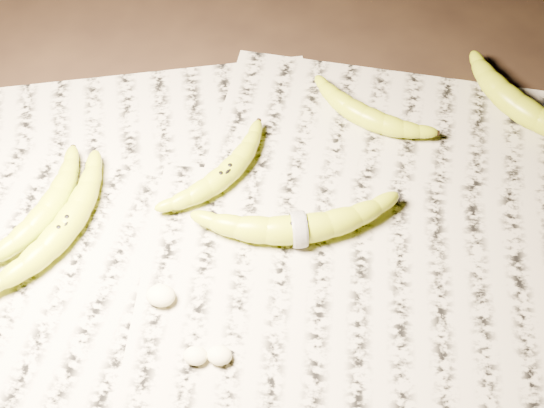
# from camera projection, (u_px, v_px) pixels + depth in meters

# --- Properties ---
(ground) EXTENTS (3.00, 3.00, 0.00)m
(ground) POSITION_uv_depth(u_px,v_px,m) (252.00, 227.00, 1.00)
(ground) COLOR black
(ground) RESTS_ON ground
(newspaper_patch) EXTENTS (0.90, 0.70, 0.01)m
(newspaper_patch) POSITION_uv_depth(u_px,v_px,m) (248.00, 232.00, 0.99)
(newspaper_patch) COLOR #B6B09C
(newspaper_patch) RESTS_ON ground
(banana_left_a) EXTENTS (0.13, 0.22, 0.04)m
(banana_left_a) POSITION_uv_depth(u_px,v_px,m) (64.00, 227.00, 0.97)
(banana_left_a) COLOR #A1B917
(banana_left_a) RESTS_ON newspaper_patch
(banana_left_b) EXTENTS (0.11, 0.19, 0.03)m
(banana_left_b) POSITION_uv_depth(u_px,v_px,m) (47.00, 210.00, 0.98)
(banana_left_b) COLOR #A1B917
(banana_left_b) RESTS_ON newspaper_patch
(banana_center) EXTENTS (0.14, 0.17, 0.03)m
(banana_center) POSITION_uv_depth(u_px,v_px,m) (225.00, 173.00, 1.02)
(banana_center) COLOR #A1B917
(banana_center) RESTS_ON newspaper_patch
(banana_taped) EXTENTS (0.24, 0.12, 0.04)m
(banana_taped) POSITION_uv_depth(u_px,v_px,m) (299.00, 228.00, 0.96)
(banana_taped) COLOR #A1B917
(banana_taped) RESTS_ON newspaper_patch
(banana_upper_a) EXTENTS (0.17, 0.12, 0.03)m
(banana_upper_a) POSITION_uv_depth(u_px,v_px,m) (365.00, 114.00, 1.08)
(banana_upper_a) COLOR #A1B917
(banana_upper_a) RESTS_ON newspaper_patch
(banana_upper_b) EXTENTS (0.19, 0.18, 0.04)m
(banana_upper_b) POSITION_uv_depth(u_px,v_px,m) (519.00, 104.00, 1.09)
(banana_upper_b) COLOR #A1B917
(banana_upper_b) RESTS_ON newspaper_patch
(measuring_tape) EXTENTS (0.02, 0.05, 0.05)m
(measuring_tape) POSITION_uv_depth(u_px,v_px,m) (299.00, 228.00, 0.96)
(measuring_tape) COLOR white
(measuring_tape) RESTS_ON newspaper_patch
(flesh_chunk_a) EXTENTS (0.04, 0.03, 0.02)m
(flesh_chunk_a) POSITION_uv_depth(u_px,v_px,m) (161.00, 294.00, 0.92)
(flesh_chunk_a) COLOR #F3EFBC
(flesh_chunk_a) RESTS_ON newspaper_patch
(flesh_chunk_b) EXTENTS (0.03, 0.02, 0.02)m
(flesh_chunk_b) POSITION_uv_depth(u_px,v_px,m) (195.00, 354.00, 0.88)
(flesh_chunk_b) COLOR #F3EFBC
(flesh_chunk_b) RESTS_ON newspaper_patch
(flesh_chunk_c) EXTENTS (0.03, 0.02, 0.02)m
(flesh_chunk_c) POSITION_uv_depth(u_px,v_px,m) (219.00, 354.00, 0.88)
(flesh_chunk_c) COLOR #F3EFBC
(flesh_chunk_c) RESTS_ON newspaper_patch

